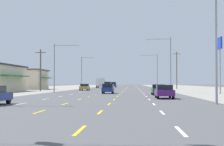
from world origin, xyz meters
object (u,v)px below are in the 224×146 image
object	(u,v)px
hatchback_center_turn_midfar	(108,89)
sedan_inner_left_farther	(106,86)
sedan_far_right_near	(164,91)
box_truck_far_left_distant_a	(101,82)
streetlight_right_row_2	(155,69)
suv_inner_left_farthest	(108,85)
streetlight_right_row_0	(209,31)
sedan_far_right_mid	(158,89)
sedan_far_left_far	(85,87)
streetlight_left_row_1	(57,64)
pole_sign_right_row_1	(220,51)
streetlight_left_row_2	(83,70)
suv_inner_left_distant_b	(114,85)
streetlight_right_row_1	(168,60)

from	to	relation	value
hatchback_center_turn_midfar	sedan_inner_left_farther	distance (m)	36.81
sedan_far_right_near	hatchback_center_turn_midfar	world-z (taller)	hatchback_center_turn_midfar
box_truck_far_left_distant_a	streetlight_right_row_2	bearing A→B (deg)	-50.04
sedan_inner_left_farther	suv_inner_left_farthest	world-z (taller)	suv_inner_left_farthest
sedan_far_right_near	streetlight_right_row_2	size ratio (longest dim) A/B	0.48
streetlight_right_row_0	hatchback_center_turn_midfar	bearing A→B (deg)	110.75
sedan_far_right_mid	sedan_inner_left_farther	world-z (taller)	same
sedan_far_left_far	streetlight_left_row_1	xyz separation A→B (m)	(-2.66, -15.50, 4.31)
hatchback_center_turn_midfar	streetlight_right_row_2	xyz separation A→B (m)	(9.86, 38.63, 4.69)
box_truck_far_left_distant_a	pole_sign_right_row_1	world-z (taller)	pole_sign_right_row_1
streetlight_right_row_2	box_truck_far_left_distant_a	bearing A→B (deg)	129.96
streetlight_left_row_2	hatchback_center_turn_midfar	bearing A→B (deg)	-76.07
streetlight_left_row_1	streetlight_right_row_2	xyz separation A→B (m)	(19.25, 32.28, 0.40)
sedan_far_right_near	streetlight_right_row_2	xyz separation A→B (m)	(2.68, 54.93, 4.71)
box_truck_far_left_distant_a	streetlight_right_row_0	world-z (taller)	streetlight_right_row_0
sedan_far_right_near	suv_inner_left_distant_b	xyz separation A→B (m)	(-10.54, 92.77, 0.27)
sedan_far_right_near	pole_sign_right_row_1	distance (m)	18.86
hatchback_center_turn_midfar	pole_sign_right_row_1	bearing A→B (deg)	-3.88
suv_inner_left_distant_b	streetlight_left_row_1	size ratio (longest dim) A/B	0.57
streetlight_left_row_2	sedan_far_right_mid	bearing A→B (deg)	-68.86
hatchback_center_turn_midfar	streetlight_right_row_1	bearing A→B (deg)	32.67
sedan_inner_left_farther	box_truck_far_left_distant_a	bearing A→B (deg)	98.81
suv_inner_left_farthest	streetlight_left_row_2	world-z (taller)	streetlight_left_row_2
sedan_inner_left_farther	streetlight_left_row_2	distance (m)	7.89
sedan_inner_left_farther	box_truck_far_left_distant_a	world-z (taller)	box_truck_far_left_distant_a
sedan_far_left_far	streetlight_right_row_1	distance (m)	23.23
sedan_far_right_near	sedan_inner_left_farther	bearing A→B (deg)	101.15
sedan_far_left_far	suv_inner_left_farthest	distance (m)	25.73
streetlight_left_row_1	box_truck_far_left_distant_a	bearing A→B (deg)	86.94
sedan_inner_left_farther	pole_sign_right_row_1	world-z (taller)	pole_sign_right_row_1
sedan_far_left_far	streetlight_right_row_0	xyz separation A→B (m)	(16.55, -47.78, 5.02)
sedan_inner_left_farther	streetlight_right_row_0	world-z (taller)	streetlight_right_row_0
sedan_inner_left_farther	streetlight_left_row_1	distance (m)	31.22
sedan_far_right_mid	suv_inner_left_farthest	xyz separation A→B (m)	(-10.81, 52.55, 0.27)
pole_sign_right_row_1	sedan_far_right_mid	bearing A→B (deg)	-157.00
streetlight_right_row_0	pole_sign_right_row_1	bearing A→B (deg)	74.15
sedan_inner_left_farther	pole_sign_right_row_1	distance (m)	43.20
sedan_inner_left_farther	suv_inner_left_distant_b	distance (m)	39.80
box_truck_far_left_distant_a	streetlight_right_row_0	distance (m)	85.89
sedan_far_left_far	pole_sign_right_row_1	size ratio (longest dim) A/B	0.53
hatchback_center_turn_midfar	streetlight_left_row_1	distance (m)	12.11
sedan_far_right_mid	streetlight_right_row_1	distance (m)	12.75
sedan_far_left_far	streetlight_right_row_1	size ratio (longest dim) A/B	0.47
suv_inner_left_farthest	sedan_far_left_far	bearing A→B (deg)	-97.29
sedan_far_right_mid	pole_sign_right_row_1	xyz separation A→B (m)	(9.51, 4.04, 5.67)
sedan_far_right_mid	sedan_far_left_far	bearing A→B (deg)	117.52
sedan_far_left_far	streetlight_right_row_2	world-z (taller)	streetlight_right_row_2
box_truck_far_left_distant_a	suv_inner_left_distant_b	xyz separation A→B (m)	(3.25, 18.18, -0.81)
sedan_far_left_far	pole_sign_right_row_1	world-z (taller)	pole_sign_right_row_1
suv_inner_left_farthest	pole_sign_right_row_1	bearing A→B (deg)	-67.27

